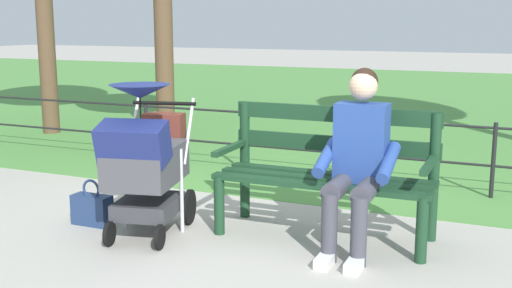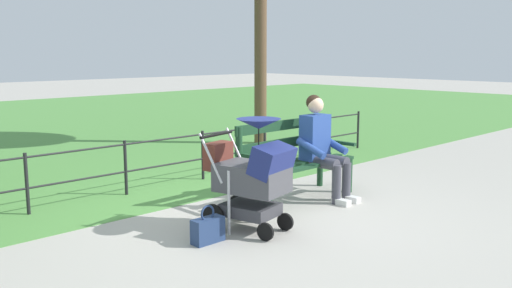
# 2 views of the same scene
# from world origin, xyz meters

# --- Properties ---
(ground_plane) EXTENTS (60.00, 60.00, 0.00)m
(ground_plane) POSITION_xyz_m (0.00, 0.00, 0.00)
(ground_plane) COLOR #ADA89E
(park_bench) EXTENTS (1.61, 0.62, 0.96)m
(park_bench) POSITION_xyz_m (-0.78, -0.12, 0.53)
(park_bench) COLOR #193D23
(park_bench) RESTS_ON ground
(person_on_bench) EXTENTS (0.54, 0.74, 1.28)m
(person_on_bench) POSITION_xyz_m (-1.06, 0.11, 0.68)
(person_on_bench) COLOR #42424C
(person_on_bench) RESTS_ON ground
(stroller) EXTENTS (0.68, 0.97, 1.15)m
(stroller) POSITION_xyz_m (0.44, 0.46, 0.59)
(stroller) COLOR black
(stroller) RESTS_ON ground
(handbag) EXTENTS (0.32, 0.14, 0.37)m
(handbag) POSITION_xyz_m (0.99, 0.42, 0.13)
(handbag) COLOR navy
(handbag) RESTS_ON ground
(park_fence) EXTENTS (8.69, 0.04, 0.70)m
(park_fence) POSITION_xyz_m (-0.50, -1.68, 0.42)
(park_fence) COLOR black
(park_fence) RESTS_ON ground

